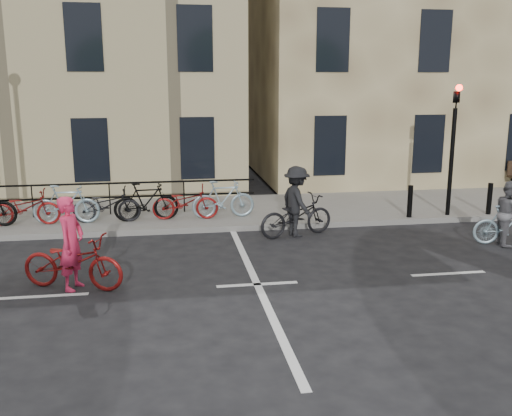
{
  "coord_description": "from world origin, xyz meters",
  "views": [
    {
      "loc": [
        -1.68,
        -10.41,
        3.93
      ],
      "look_at": [
        0.28,
        1.92,
        1.1
      ],
      "focal_mm": 40.0,
      "sensor_mm": 36.0,
      "label": 1
    }
  ],
  "objects": [
    {
      "name": "traffic_light",
      "position": [
        6.2,
        4.34,
        2.45
      ],
      "size": [
        0.18,
        0.3,
        3.9
      ],
      "color": "black",
      "rests_on": "sidewalk"
    },
    {
      "name": "cyclist_pink",
      "position": [
        -3.5,
        0.35,
        0.63
      ],
      "size": [
        2.15,
        1.35,
        1.8
      ],
      "rotation": [
        0.0,
        0.0,
        1.22
      ],
      "color": "maroon",
      "rests_on": "ground"
    },
    {
      "name": "cyclist_dark",
      "position": [
        1.55,
        3.36,
        0.71
      ],
      "size": [
        2.14,
        1.31,
        1.8
      ],
      "rotation": [
        0.0,
        0.0,
        1.86
      ],
      "color": "black",
      "rests_on": "ground"
    },
    {
      "name": "parked_bikes",
      "position": [
        -3.87,
        5.04,
        0.65
      ],
      "size": [
        9.35,
        1.23,
        1.05
      ],
      "color": "black",
      "rests_on": "sidewalk"
    },
    {
      "name": "building_east",
      "position": [
        9.0,
        13.0,
        6.15
      ],
      "size": [
        14.0,
        10.0,
        12.0
      ],
      "primitive_type": "cube",
      "color": "#897753",
      "rests_on": "sidewalk"
    },
    {
      "name": "bollard_west",
      "position": [
        7.4,
        4.25,
        0.6
      ],
      "size": [
        0.14,
        0.14,
        0.9
      ],
      "primitive_type": "cylinder",
      "color": "black",
      "rests_on": "sidewalk"
    },
    {
      "name": "sidewalk",
      "position": [
        -4.0,
        6.0,
        0.07
      ],
      "size": [
        46.0,
        4.0,
        0.15
      ],
      "primitive_type": "cube",
      "color": "slate",
      "rests_on": "ground"
    },
    {
      "name": "cyclist_grey",
      "position": [
        6.41,
        1.78,
        0.63
      ],
      "size": [
        1.68,
        0.88,
        1.57
      ],
      "rotation": [
        0.0,
        0.0,
        1.34
      ],
      "color": "#89A5B3",
      "rests_on": "ground"
    },
    {
      "name": "ground",
      "position": [
        0.0,
        0.0,
        0.0
      ],
      "size": [
        120.0,
        120.0,
        0.0
      ],
      "primitive_type": "plane",
      "color": "black",
      "rests_on": "ground"
    },
    {
      "name": "bollard_east",
      "position": [
        5.0,
        4.25,
        0.6
      ],
      "size": [
        0.14,
        0.14,
        0.9
      ],
      "primitive_type": "cylinder",
      "color": "black",
      "rests_on": "sidewalk"
    }
  ]
}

